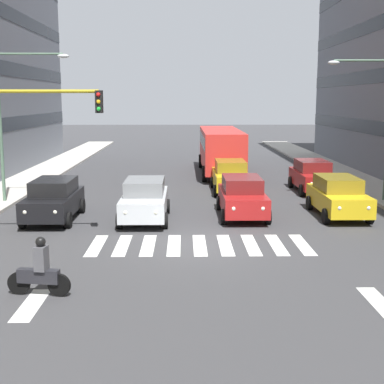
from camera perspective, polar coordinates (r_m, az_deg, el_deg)
The scene contains 15 objects.
ground_plane at distance 18.99m, azimuth 0.82°, elevation -5.61°, with size 180.00×180.00×0.00m, color #38383A.
crosswalk_markings at distance 18.99m, azimuth 0.82°, elevation -5.60°, with size 7.65×2.80×0.01m.
lane_arrow_0 at distance 14.61m, azimuth 19.16°, elevation -10.95°, with size 0.50×2.20×0.01m, color silver.
lane_arrow_1 at distance 14.27m, azimuth -16.57°, elevation -11.32°, with size 0.50×2.20×0.01m, color silver.
car_0 at distance 24.30m, azimuth 15.15°, elevation -0.41°, with size 2.02×4.44×1.72m.
car_1 at distance 23.47m, azimuth 5.31°, elevation -0.46°, with size 2.02×4.44×1.72m.
car_2 at distance 22.72m, azimuth -5.02°, elevation -0.80°, with size 2.02×4.44×1.72m.
car_3 at distance 23.44m, azimuth -14.38°, elevation -0.75°, with size 2.02×4.44×1.72m.
car_row2_0 at distance 30.43m, azimuth 12.60°, elevation 1.69°, with size 2.02×4.44×1.72m.
car_row2_1 at distance 29.67m, azimuth 4.09°, elevation 1.70°, with size 2.02×4.44×1.72m.
bus_behind_traffic at distance 36.93m, azimuth 3.04°, elevation 4.82°, with size 2.78×10.50×3.00m.
motorcycle_with_rider at distance 14.65m, azimuth -15.78°, elevation -8.06°, with size 1.70×0.42×1.57m.
traffic_light_gantry at distance 19.74m, azimuth -19.44°, elevation 5.49°, with size 5.08×0.36×5.50m.
street_lamp_left at distance 27.58m, azimuth 19.03°, elevation 7.87°, with size 3.13×0.28×6.83m.
street_lamp_right at distance 27.31m, azimuth -18.45°, elevation 8.29°, with size 3.48×0.28×7.12m.
Camera 1 is at (0.57, 18.30, 5.04)m, focal length 50.58 mm.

